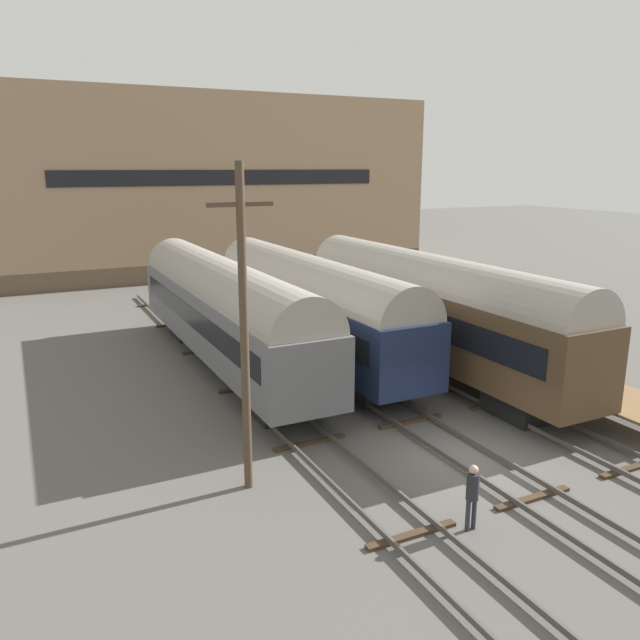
# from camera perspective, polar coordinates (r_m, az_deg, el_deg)

# --- Properties ---
(ground_plane) EXTENTS (200.00, 200.00, 0.00)m
(ground_plane) POSITION_cam_1_polar(r_m,az_deg,el_deg) (20.97, 12.98, -12.04)
(ground_plane) COLOR #56544F
(track_left) EXTENTS (2.60, 60.00, 0.26)m
(track_left) POSITION_cam_1_polar(r_m,az_deg,el_deg) (18.83, 3.07, -14.34)
(track_left) COLOR #4C4742
(track_left) RESTS_ON ground
(track_middle) EXTENTS (2.60, 60.00, 0.26)m
(track_middle) POSITION_cam_1_polar(r_m,az_deg,el_deg) (20.91, 13.00, -11.69)
(track_middle) COLOR #4C4742
(track_middle) RESTS_ON ground
(track_right) EXTENTS (2.60, 60.00, 0.26)m
(track_right) POSITION_cam_1_polar(r_m,az_deg,el_deg) (23.51, 20.79, -9.32)
(track_right) COLOR #4C4742
(track_right) RESTS_ON ground
(train_car_brown) EXTENTS (2.87, 17.99, 5.33)m
(train_car_brown) POSITION_cam_1_polar(r_m,az_deg,el_deg) (28.06, 9.99, 1.34)
(train_car_brown) COLOR black
(train_car_brown) RESTS_ON ground
(train_car_grey) EXTENTS (3.07, 18.80, 5.06)m
(train_car_grey) POSITION_cam_1_polar(r_m,az_deg,el_deg) (28.43, -8.82, 1.16)
(train_car_grey) COLOR black
(train_car_grey) RESTS_ON ground
(train_car_navy) EXTENTS (3.01, 17.54, 5.03)m
(train_car_navy) POSITION_cam_1_polar(r_m,az_deg,el_deg) (29.40, -0.98, 1.71)
(train_car_navy) COLOR black
(train_car_navy) RESTS_ON ground
(station_platform) EXTENTS (2.76, 12.35, 0.95)m
(station_platform) POSITION_cam_1_polar(r_m,az_deg,el_deg) (27.45, 19.29, -4.24)
(station_platform) COLOR brown
(station_platform) RESTS_ON ground
(bench) EXTENTS (1.40, 0.40, 0.91)m
(bench) POSITION_cam_1_polar(r_m,az_deg,el_deg) (27.15, 19.46, -3.20)
(bench) COLOR brown
(bench) RESTS_ON station_platform
(person_worker) EXTENTS (0.32, 0.32, 1.80)m
(person_worker) POSITION_cam_1_polar(r_m,az_deg,el_deg) (16.72, 13.76, -14.95)
(person_worker) COLOR #282833
(person_worker) RESTS_ON ground
(utility_pole) EXTENTS (1.80, 0.24, 9.18)m
(utility_pole) POSITION_cam_1_polar(r_m,az_deg,el_deg) (17.08, -6.96, -0.75)
(utility_pole) COLOR #473828
(utility_pole) RESTS_ON ground
(warehouse_building) EXTENTS (38.02, 11.16, 14.87)m
(warehouse_building) POSITION_cam_1_polar(r_m,az_deg,el_deg) (57.07, -10.33, 12.03)
(warehouse_building) COLOR brown
(warehouse_building) RESTS_ON ground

